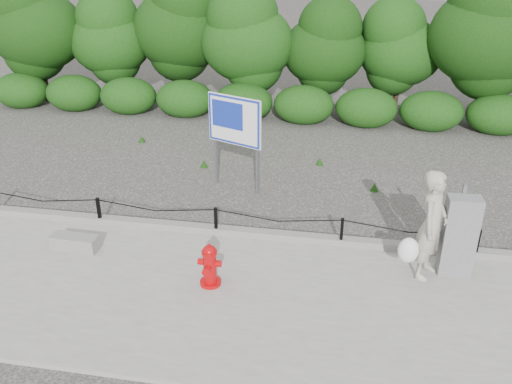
{
  "coord_description": "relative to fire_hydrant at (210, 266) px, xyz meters",
  "views": [
    {
      "loc": [
        2.46,
        -9.23,
        5.61
      ],
      "look_at": [
        0.78,
        0.2,
        1.0
      ],
      "focal_mm": 38.0,
      "sensor_mm": 36.0,
      "label": 1
    }
  ],
  "objects": [
    {
      "name": "chain_barrier",
      "position": [
        -0.31,
        1.7,
        -0.0
      ],
      "size": [
        10.06,
        0.06,
        0.6
      ],
      "color": "black",
      "rests_on": "sidewalk"
    },
    {
      "name": "treeline",
      "position": [
        -0.39,
        10.6,
        2.14
      ],
      "size": [
        20.38,
        3.87,
        4.97
      ],
      "color": "black",
      "rests_on": "ground"
    },
    {
      "name": "advertising_sign",
      "position": [
        -0.42,
        4.05,
        1.16
      ],
      "size": [
        1.34,
        0.63,
        2.29
      ],
      "rotation": [
        0.0,
        0.0,
        -0.4
      ],
      "color": "slate",
      "rests_on": "ground"
    },
    {
      "name": "utility_cabinet",
      "position": [
        4.2,
        1.12,
        0.37
      ],
      "size": [
        0.59,
        0.42,
        1.65
      ],
      "rotation": [
        0.0,
        0.0,
        0.05
      ],
      "color": "gray",
      "rests_on": "sidewalk"
    },
    {
      "name": "curb",
      "position": [
        -0.31,
        1.75,
        -0.31
      ],
      "size": [
        14.0,
        0.22,
        0.14
      ],
      "primitive_type": "cube",
      "color": "slate",
      "rests_on": "sidewalk"
    },
    {
      "name": "sidewalk",
      "position": [
        -0.31,
        -0.3,
        -0.42
      ],
      "size": [
        14.0,
        4.0,
        0.08
      ],
      "primitive_type": "cube",
      "color": "gray",
      "rests_on": "ground"
    },
    {
      "name": "ground",
      "position": [
        -0.31,
        1.7,
        -0.46
      ],
      "size": [
        90.0,
        90.0,
        0.0
      ],
      "primitive_type": "plane",
      "color": "#2D2B28",
      "rests_on": "ground"
    },
    {
      "name": "pedestrian",
      "position": [
        3.67,
        0.96,
        0.59
      ],
      "size": [
        0.9,
        0.86,
        2.0
      ],
      "rotation": [
        0.0,
        0.0,
        1.15
      ],
      "color": "#A7A18F",
      "rests_on": "sidewalk"
    },
    {
      "name": "fire_hydrant",
      "position": [
        0.0,
        0.0,
        0.0
      ],
      "size": [
        0.42,
        0.42,
        0.8
      ],
      "rotation": [
        0.0,
        0.0,
        -0.03
      ],
      "color": "#B5060A",
      "rests_on": "sidewalk"
    },
    {
      "name": "concrete_block",
      "position": [
        -2.85,
        0.66,
        -0.24
      ],
      "size": [
        0.92,
        0.36,
        0.29
      ],
      "primitive_type": "cube",
      "rotation": [
        0.0,
        0.0,
        -0.04
      ],
      "color": "gray",
      "rests_on": "sidewalk"
    }
  ]
}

